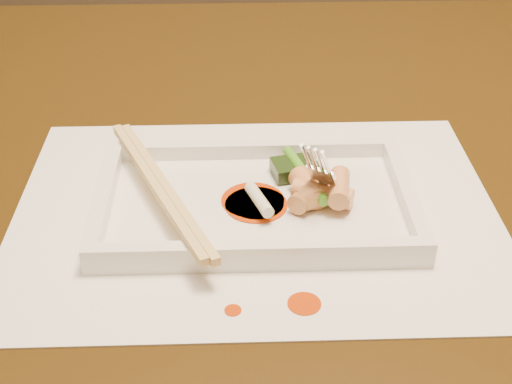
{
  "coord_description": "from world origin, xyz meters",
  "views": [
    {
      "loc": [
        0.0,
        -0.55,
        1.09
      ],
      "look_at": [
        0.02,
        -0.07,
        0.77
      ],
      "focal_mm": 50.0,
      "sensor_mm": 36.0,
      "label": 1
    }
  ],
  "objects_px": {
    "plate_base": "(256,206)",
    "fork": "(343,111)",
    "placemat": "(256,211)",
    "chopstick_a": "(155,186)",
    "table": "(236,256)"
  },
  "relations": [
    {
      "from": "plate_base",
      "to": "fork",
      "type": "xyz_separation_m",
      "value": [
        0.07,
        0.02,
        0.08
      ]
    },
    {
      "from": "placemat",
      "to": "plate_base",
      "type": "bearing_deg",
      "value": 0.0
    },
    {
      "from": "table",
      "to": "fork",
      "type": "bearing_deg",
      "value": -28.79
    },
    {
      "from": "plate_base",
      "to": "fork",
      "type": "relative_size",
      "value": 1.86
    },
    {
      "from": "chopstick_a",
      "to": "table",
      "type": "bearing_deg",
      "value": 45.59
    },
    {
      "from": "chopstick_a",
      "to": "fork",
      "type": "relative_size",
      "value": 1.54
    },
    {
      "from": "table",
      "to": "fork",
      "type": "xyz_separation_m",
      "value": [
        0.09,
        -0.05,
        0.18
      ]
    },
    {
      "from": "plate_base",
      "to": "chopstick_a",
      "type": "relative_size",
      "value": 1.21
    },
    {
      "from": "placemat",
      "to": "chopstick_a",
      "type": "height_order",
      "value": "chopstick_a"
    },
    {
      "from": "placemat",
      "to": "fork",
      "type": "relative_size",
      "value": 2.86
    },
    {
      "from": "table",
      "to": "chopstick_a",
      "type": "distance_m",
      "value": 0.16
    },
    {
      "from": "plate_base",
      "to": "chopstick_a",
      "type": "bearing_deg",
      "value": 180.0
    },
    {
      "from": "table",
      "to": "fork",
      "type": "relative_size",
      "value": 10.0
    },
    {
      "from": "table",
      "to": "chopstick_a",
      "type": "bearing_deg",
      "value": -134.41
    },
    {
      "from": "placemat",
      "to": "fork",
      "type": "bearing_deg",
      "value": 14.42
    }
  ]
}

